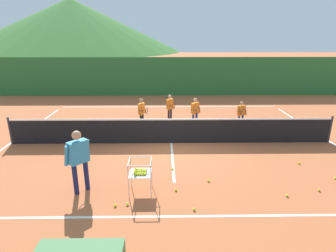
% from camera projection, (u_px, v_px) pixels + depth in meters
% --- Properties ---
extents(ground_plane, '(120.00, 120.00, 0.00)m').
position_uv_depth(ground_plane, '(171.00, 143.00, 10.63)').
color(ground_plane, '#BC6038').
extents(line_baseline_near, '(12.32, 0.08, 0.01)m').
position_uv_depth(line_baseline_near, '(177.00, 216.00, 6.32)').
color(line_baseline_near, white).
rests_on(line_baseline_near, ground).
extents(line_baseline_far, '(12.32, 0.08, 0.01)m').
position_uv_depth(line_baseline_far, '(169.00, 107.00, 16.04)').
color(line_baseline_far, white).
rests_on(line_baseline_far, ground).
extents(line_sideline_west, '(0.08, 10.23, 0.01)m').
position_uv_depth(line_sideline_west, '(10.00, 144.00, 10.54)').
color(line_sideline_west, white).
rests_on(line_sideline_west, ground).
extents(line_sideline_east, '(0.08, 10.23, 0.01)m').
position_uv_depth(line_sideline_east, '(330.00, 142.00, 10.72)').
color(line_sideline_east, white).
rests_on(line_sideline_east, ground).
extents(line_service_center, '(0.08, 6.07, 0.01)m').
position_uv_depth(line_service_center, '(171.00, 143.00, 10.63)').
color(line_service_center, white).
rests_on(line_service_center, ground).
extents(tennis_net, '(12.18, 0.08, 1.05)m').
position_uv_depth(tennis_net, '(171.00, 131.00, 10.48)').
color(tennis_net, '#333338').
rests_on(tennis_net, ground).
extents(instructor, '(0.62, 0.80, 1.69)m').
position_uv_depth(instructor, '(79.00, 156.00, 7.04)').
color(instructor, '#191E4C').
rests_on(instructor, ground).
extents(student_0, '(0.42, 0.70, 1.34)m').
position_uv_depth(student_0, '(142.00, 111.00, 12.11)').
color(student_0, black).
rests_on(student_0, ground).
extents(student_1, '(0.41, 0.71, 1.29)m').
position_uv_depth(student_1, '(170.00, 106.00, 13.05)').
color(student_1, black).
rests_on(student_1, ground).
extents(student_2, '(0.47, 0.70, 1.33)m').
position_uv_depth(student_2, '(195.00, 110.00, 12.24)').
color(student_2, navy).
rests_on(student_2, ground).
extents(student_3, '(0.49, 0.61, 1.20)m').
position_uv_depth(student_3, '(241.00, 112.00, 12.17)').
color(student_3, navy).
rests_on(student_3, ground).
extents(ball_cart, '(0.58, 0.58, 0.90)m').
position_uv_depth(ball_cart, '(140.00, 172.00, 7.13)').
color(ball_cart, '#B7B7BC').
rests_on(ball_cart, ground).
extents(tennis_ball_0, '(0.07, 0.07, 0.07)m').
position_uv_depth(tennis_ball_0, '(74.00, 167.00, 8.63)').
color(tennis_ball_0, yellow).
rests_on(tennis_ball_0, ground).
extents(tennis_ball_1, '(0.07, 0.07, 0.07)m').
position_uv_depth(tennis_ball_1, '(209.00, 181.00, 7.81)').
color(tennis_ball_1, yellow).
rests_on(tennis_ball_1, ground).
extents(tennis_ball_2, '(0.07, 0.07, 0.07)m').
position_uv_depth(tennis_ball_2, '(176.00, 190.00, 7.34)').
color(tennis_ball_2, yellow).
rests_on(tennis_ball_2, ground).
extents(tennis_ball_3, '(0.07, 0.07, 0.07)m').
position_uv_depth(tennis_ball_3, '(173.00, 169.00, 8.49)').
color(tennis_ball_3, yellow).
rests_on(tennis_ball_3, ground).
extents(tennis_ball_4, '(0.07, 0.07, 0.07)m').
position_uv_depth(tennis_ball_4, '(287.00, 196.00, 7.08)').
color(tennis_ball_4, yellow).
rests_on(tennis_ball_4, ground).
extents(tennis_ball_5, '(0.07, 0.07, 0.07)m').
position_uv_depth(tennis_ball_5, '(335.00, 178.00, 7.95)').
color(tennis_ball_5, yellow).
rests_on(tennis_ball_5, ground).
extents(tennis_ball_6, '(0.07, 0.07, 0.07)m').
position_uv_depth(tennis_ball_6, '(115.00, 205.00, 6.67)').
color(tennis_ball_6, yellow).
rests_on(tennis_ball_6, ground).
extents(tennis_ball_8, '(0.07, 0.07, 0.07)m').
position_uv_depth(tennis_ball_8, '(319.00, 190.00, 7.33)').
color(tennis_ball_8, yellow).
rests_on(tennis_ball_8, ground).
extents(tennis_ball_9, '(0.07, 0.07, 0.07)m').
position_uv_depth(tennis_ball_9, '(299.00, 163.00, 8.88)').
color(tennis_ball_9, yellow).
rests_on(tennis_ball_9, ground).
extents(tennis_ball_10, '(0.07, 0.07, 0.07)m').
position_uv_depth(tennis_ball_10, '(194.00, 209.00, 6.52)').
color(tennis_ball_10, yellow).
rests_on(tennis_ball_10, ground).
extents(tennis_ball_11, '(0.07, 0.07, 0.07)m').
position_uv_depth(tennis_ball_11, '(127.00, 204.00, 6.72)').
color(tennis_ball_11, yellow).
rests_on(tennis_ball_11, ground).
extents(windscreen_fence, '(27.09, 0.08, 2.57)m').
position_uv_depth(windscreen_fence, '(168.00, 77.00, 18.70)').
color(windscreen_fence, '#286B33').
rests_on(windscreen_fence, ground).
extents(hill_0, '(53.29, 53.29, 12.57)m').
position_uv_depth(hill_0, '(72.00, 25.00, 68.49)').
color(hill_0, '#38702D').
rests_on(hill_0, ground).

